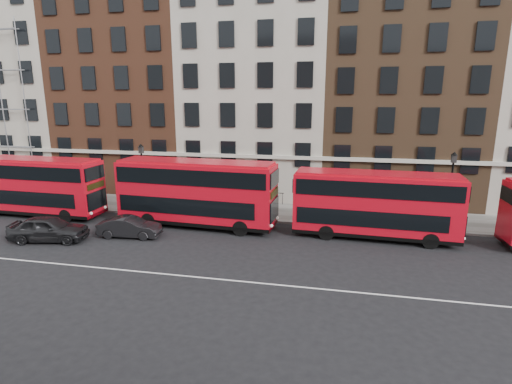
% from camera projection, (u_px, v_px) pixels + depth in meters
% --- Properties ---
extents(ground, '(120.00, 120.00, 0.00)m').
position_uv_depth(ground, '(195.00, 261.00, 22.77)').
color(ground, black).
rests_on(ground, ground).
extents(pavement, '(80.00, 5.00, 0.15)m').
position_uv_depth(pavement, '(240.00, 210.00, 32.75)').
color(pavement, gray).
rests_on(pavement, ground).
extents(kerb, '(80.00, 0.30, 0.16)m').
position_uv_depth(kerb, '(232.00, 219.00, 30.37)').
color(kerb, gray).
rests_on(kerb, ground).
extents(road_centre_line, '(70.00, 0.12, 0.01)m').
position_uv_depth(road_centre_line, '(182.00, 276.00, 20.87)').
color(road_centre_line, white).
rests_on(road_centre_line, ground).
extents(building_terrace, '(64.00, 11.95, 22.00)m').
position_uv_depth(building_terrace, '(255.00, 85.00, 37.48)').
color(building_terrace, '#B0A898').
rests_on(building_terrace, ground).
extents(bus_a, '(10.90, 2.93, 4.55)m').
position_uv_depth(bus_a, '(34.00, 185.00, 31.05)').
color(bus_a, red).
rests_on(bus_a, ground).
extents(bus_b, '(11.50, 3.40, 4.77)m').
position_uv_depth(bus_b, '(196.00, 192.00, 28.35)').
color(bus_b, red).
rests_on(bus_b, ground).
extents(bus_c, '(10.58, 2.96, 4.40)m').
position_uv_depth(bus_c, '(374.00, 204.00, 25.93)').
color(bus_c, red).
rests_on(bus_c, ground).
extents(car_rear, '(5.17, 2.84, 1.67)m').
position_uv_depth(car_rear, '(49.00, 228.00, 25.77)').
color(car_rear, black).
rests_on(car_rear, ground).
extents(car_front, '(4.24, 1.80, 1.36)m').
position_uv_depth(car_front, '(130.00, 227.00, 26.53)').
color(car_front, black).
rests_on(car_front, ground).
extents(lamp_post_left, '(0.44, 0.44, 5.33)m').
position_uv_depth(lamp_post_left, '(143.00, 173.00, 32.40)').
color(lamp_post_left, black).
rests_on(lamp_post_left, pavement).
extents(lamp_post_right, '(0.44, 0.44, 5.33)m').
position_uv_depth(lamp_post_right, '(451.00, 186.00, 27.78)').
color(lamp_post_right, black).
rests_on(lamp_post_right, pavement).
extents(iron_railings, '(6.60, 0.06, 1.00)m').
position_uv_depth(iron_railings, '(246.00, 197.00, 34.71)').
color(iron_railings, black).
rests_on(iron_railings, pavement).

